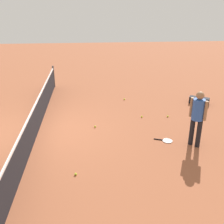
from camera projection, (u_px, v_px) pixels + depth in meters
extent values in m
plane|color=#9E5638|center=(38.00, 132.00, 8.88)|extent=(40.00, 40.00, 0.00)
cylinder|color=#4C4C51|center=(54.00, 77.00, 13.27)|extent=(0.09, 0.09, 1.07)
cube|color=black|center=(37.00, 119.00, 8.70)|extent=(10.00, 0.02, 0.91)
cube|color=white|center=(35.00, 105.00, 8.52)|extent=(10.00, 0.04, 0.06)
cylinder|color=black|center=(199.00, 134.00, 7.83)|extent=(0.20, 0.20, 0.85)
cylinder|color=black|center=(192.00, 131.00, 7.96)|extent=(0.20, 0.20, 0.85)
cylinder|color=#2D59B2|center=(198.00, 110.00, 7.61)|extent=(0.48, 0.48, 0.62)
cylinder|color=#9E704C|center=(206.00, 111.00, 7.47)|extent=(0.13, 0.13, 0.58)
cylinder|color=#9E704C|center=(191.00, 107.00, 7.74)|extent=(0.13, 0.13, 0.58)
sphere|color=#9E704C|center=(200.00, 96.00, 7.45)|extent=(0.33, 0.33, 0.23)
torus|color=white|center=(167.00, 141.00, 8.29)|extent=(0.41, 0.41, 0.02)
cylinder|color=silver|center=(167.00, 141.00, 8.29)|extent=(0.34, 0.34, 0.00)
cylinder|color=black|center=(158.00, 139.00, 8.36)|extent=(0.13, 0.27, 0.03)
sphere|color=#C6E033|center=(124.00, 99.00, 11.70)|extent=(0.07, 0.07, 0.07)
sphere|color=#C6E033|center=(76.00, 174.00, 6.66)|extent=(0.07, 0.07, 0.07)
sphere|color=#C6E033|center=(95.00, 127.00, 9.17)|extent=(0.07, 0.07, 0.07)
sphere|color=#C6E033|center=(168.00, 116.00, 9.99)|extent=(0.07, 0.07, 0.07)
sphere|color=#C6E033|center=(142.00, 117.00, 9.95)|extent=(0.07, 0.07, 0.07)
cube|color=black|center=(199.00, 101.00, 11.24)|extent=(0.65, 0.83, 0.28)
cylinder|color=black|center=(208.00, 102.00, 11.10)|extent=(0.28, 0.22, 0.27)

